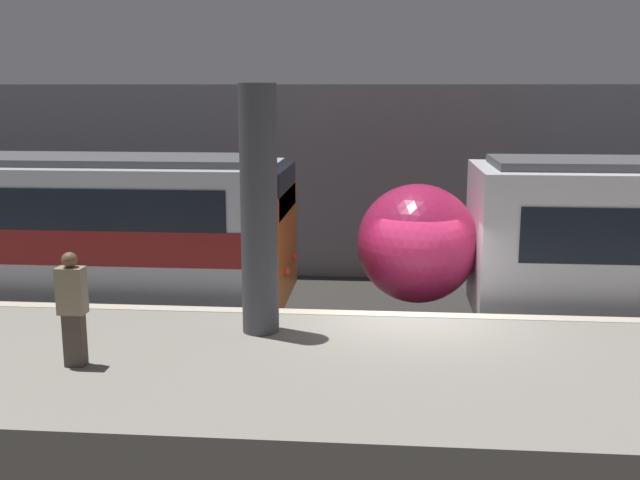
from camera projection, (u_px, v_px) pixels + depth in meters
The scene contains 5 objects.
ground_plane at pixel (409, 368), 13.39m from camera, with size 120.00×120.00×0.00m, color #33302D.
platform at pixel (415, 398), 10.82m from camera, with size 40.00×5.05×1.06m.
station_rear_barrier at pixel (404, 183), 19.31m from camera, with size 50.00×0.15×5.01m.
support_pillar_near at pixel (259, 211), 11.78m from camera, with size 0.59×0.59×3.96m.
person_waiting at pixel (73, 306), 10.49m from camera, with size 0.38×0.24×1.65m.
Camera 1 is at (-0.49, -12.75, 4.93)m, focal length 42.00 mm.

